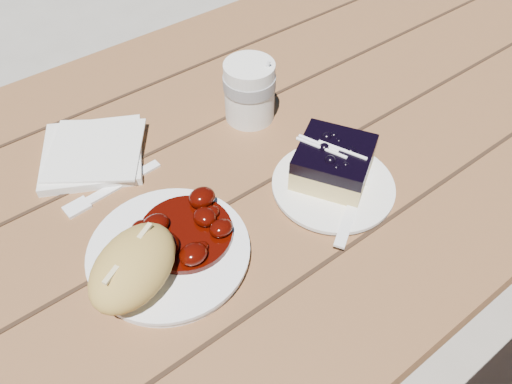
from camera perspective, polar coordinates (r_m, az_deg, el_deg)
ground at (r=1.47m, az=4.93°, el=-13.76°), size 60.00×60.00×0.00m
picnic_table at (r=1.00m, az=7.09°, el=2.43°), size 2.00×1.55×0.75m
main_plate at (r=0.67m, az=-9.88°, el=-6.85°), size 0.21×0.21×0.02m
goulash_stew at (r=0.65m, az=-8.17°, el=-3.83°), size 0.12×0.12×0.04m
bread_roll at (r=0.61m, az=-13.86°, el=-8.30°), size 0.15×0.14×0.07m
dessert_plate at (r=0.74m, az=8.78°, el=0.62°), size 0.17×0.17×0.01m
blueberry_cake at (r=0.73m, az=8.85°, el=3.43°), size 0.14×0.14×0.06m
fork_dessert at (r=0.70m, az=10.72°, el=-2.32°), size 0.15×0.11×0.00m
coffee_cup at (r=0.83m, az=-0.75°, el=11.42°), size 0.08×0.08×0.10m
napkin_stack at (r=0.82m, az=-18.17°, el=4.23°), size 0.20×0.20×0.01m
fork_table at (r=0.77m, az=-14.99°, el=1.10°), size 0.16×0.04×0.00m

